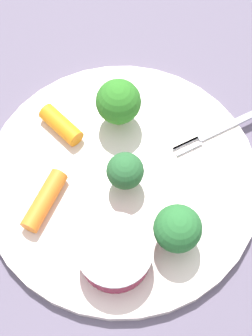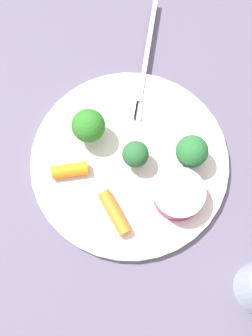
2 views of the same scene
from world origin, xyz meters
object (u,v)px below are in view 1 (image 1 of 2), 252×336
object	(u,v)px
carrot_stick_0	(45,200)
broccoli_floret_1	(178,229)
broccoli_floret_0	(124,172)
broccoli_floret_2	(118,102)
plate	(121,179)
sauce_cup	(115,254)
carrot_stick_1	(61,125)

from	to	relation	value
carrot_stick_0	broccoli_floret_1	bearing A→B (deg)	44.44
broccoli_floret_0	broccoli_floret_1	xyz separation A→B (m)	(0.07, 0.01, 0.00)
broccoli_floret_0	broccoli_floret_2	bearing A→B (deg)	155.44
plate	broccoli_floret_0	world-z (taller)	broccoli_floret_0
broccoli_floret_2	carrot_stick_0	size ratio (longest dim) A/B	0.91
plate	carrot_stick_0	size ratio (longest dim) A/B	4.43
plate	carrot_stick_0	bearing A→B (deg)	-97.65
broccoli_floret_0	broccoli_floret_1	world-z (taller)	broccoli_floret_1
plate	sauce_cup	xyz separation A→B (m)	(0.07, -0.04, 0.02)
plate	carrot_stick_0	distance (m)	0.08
sauce_cup	broccoli_floret_2	bearing A→B (deg)	149.78
sauce_cup	broccoli_floret_2	size ratio (longest dim) A/B	1.19
sauce_cup	carrot_stick_1	bearing A→B (deg)	173.09
carrot_stick_1	broccoli_floret_2	bearing A→B (deg)	72.09
sauce_cup	broccoli_floret_1	size ratio (longest dim) A/B	1.29
broccoli_floret_0	broccoli_floret_1	bearing A→B (deg)	9.66
broccoli_floret_1	carrot_stick_0	size ratio (longest dim) A/B	0.85
broccoli_floret_0	carrot_stick_1	size ratio (longest dim) A/B	0.92
carrot_stick_0	carrot_stick_1	world-z (taller)	same
broccoli_floret_0	plate	bearing A→B (deg)	174.80
broccoli_floret_2	carrot_stick_1	bearing A→B (deg)	-107.91
broccoli_floret_0	broccoli_floret_2	distance (m)	0.07
broccoli_floret_2	broccoli_floret_1	bearing A→B (deg)	-7.35
sauce_cup	carrot_stick_0	xyz separation A→B (m)	(-0.08, -0.03, -0.01)
broccoli_floret_2	carrot_stick_1	size ratio (longest dim) A/B	1.16
plate	broccoli_floret_1	xyz separation A→B (m)	(0.08, 0.01, 0.03)
broccoli_floret_0	carrot_stick_1	bearing A→B (deg)	-162.62
sauce_cup	broccoli_floret_1	world-z (taller)	broccoli_floret_1
carrot_stick_1	broccoli_floret_0	bearing A→B (deg)	17.38
plate	broccoli_floret_1	world-z (taller)	broccoli_floret_1
sauce_cup	broccoli_floret_2	xyz separation A→B (m)	(-0.12, 0.07, 0.02)
sauce_cup	broccoli_floret_0	size ratio (longest dim) A/B	1.51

